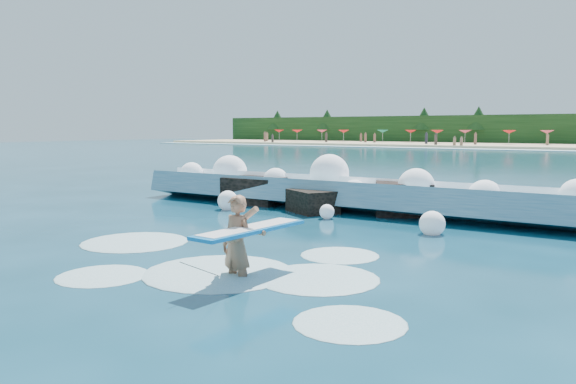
# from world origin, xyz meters

# --- Properties ---
(ground) EXTENTS (200.00, 200.00, 0.00)m
(ground) POSITION_xyz_m (0.00, 0.00, 0.00)
(ground) COLOR #083041
(ground) RESTS_ON ground
(wet_band) EXTENTS (140.00, 5.00, 0.08)m
(wet_band) POSITION_xyz_m (0.00, 67.00, 0.04)
(wet_band) COLOR silver
(wet_band) RESTS_ON ground
(breaking_wave) EXTENTS (16.06, 2.59, 1.38)m
(breaking_wave) POSITION_xyz_m (-0.06, 7.56, 0.48)
(breaking_wave) COLOR teal
(breaking_wave) RESTS_ON ground
(rock_cluster) EXTENTS (7.90, 3.14, 1.23)m
(rock_cluster) POSITION_xyz_m (-0.75, 7.02, 0.39)
(rock_cluster) COLOR black
(rock_cluster) RESTS_ON ground
(surfer_with_board) EXTENTS (1.01, 3.00, 1.88)m
(surfer_with_board) POSITION_xyz_m (2.84, -1.56, 0.69)
(surfer_with_board) COLOR #976446
(surfer_with_board) RESTS_ON ground
(wave_spray) EXTENTS (15.29, 4.42, 1.92)m
(wave_spray) POSITION_xyz_m (-0.67, 7.60, 0.91)
(wave_spray) COLOR white
(wave_spray) RESTS_ON ground
(surf_foam) EXTENTS (9.22, 5.78, 0.15)m
(surf_foam) POSITION_xyz_m (1.83, -1.07, 0.00)
(surf_foam) COLOR silver
(surf_foam) RESTS_ON ground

